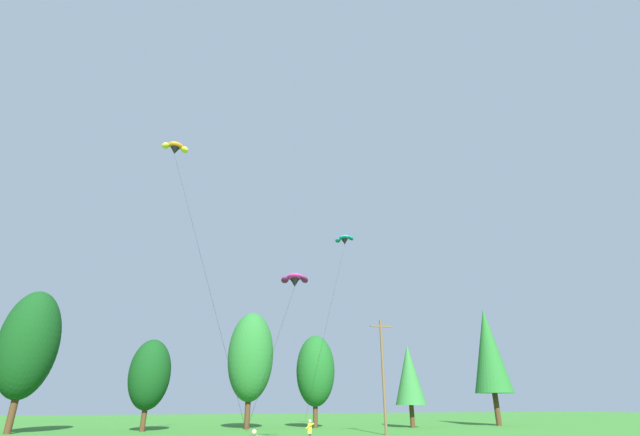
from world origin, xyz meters
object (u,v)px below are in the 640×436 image
at_px(utility_pole, 383,372).
at_px(parafoil_kite_far_orange, 175,148).
at_px(parafoil_kite_mid_teal, 344,240).
at_px(kite_flyer_mid, 310,431).
at_px(parafoil_kite_high_magenta, 295,280).

height_order(utility_pole, parafoil_kite_far_orange, parafoil_kite_far_orange).
bearing_deg(parafoil_kite_mid_teal, kite_flyer_mid, -118.75).
bearing_deg(utility_pole, parafoil_kite_far_orange, -171.37).
height_order(parafoil_kite_mid_teal, parafoil_kite_far_orange, parafoil_kite_far_orange).
bearing_deg(utility_pole, parafoil_kite_high_magenta, -140.16).
distance_m(kite_flyer_mid, parafoil_kite_far_orange, 26.67).
relative_size(utility_pole, parafoil_kite_high_magenta, 0.92).
relative_size(parafoil_kite_high_magenta, parafoil_kite_far_orange, 0.48).
xyz_separation_m(utility_pole, parafoil_kite_far_orange, (-21.31, -3.23, 18.92)).
distance_m(utility_pole, parafoil_kite_high_magenta, 15.77).
relative_size(parafoil_kite_high_magenta, parafoil_kite_mid_teal, 0.56).
relative_size(kite_flyer_mid, parafoil_kite_high_magenta, 0.15).
bearing_deg(parafoil_kite_far_orange, parafoil_kite_mid_teal, 26.87).
relative_size(utility_pole, parafoil_kite_far_orange, 0.44).
distance_m(kite_flyer_mid, parafoil_kite_high_magenta, 10.27).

